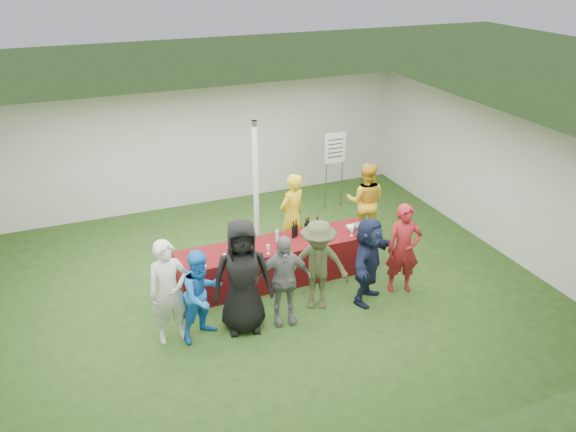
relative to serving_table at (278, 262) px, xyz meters
name	(u,v)px	position (x,y,z in m)	size (l,w,h in m)	color
ground	(253,289)	(-0.52, -0.15, -0.38)	(60.00, 60.00, 0.00)	#284719
tent	(256,191)	(-0.02, 1.05, 0.98)	(10.00, 10.00, 10.00)	white
serving_table	(278,262)	(0.00, 0.00, 0.00)	(3.60, 0.80, 0.75)	maroon
wine_bottles	(304,228)	(0.57, 0.14, 0.50)	(0.55, 0.16, 0.32)	black
wine_glasses	(258,249)	(-0.46, -0.27, 0.49)	(2.80, 0.14, 0.16)	silver
water_bottle	(277,236)	(0.03, 0.08, 0.48)	(0.07, 0.07, 0.23)	silver
bar_towel	(354,227)	(1.55, 0.05, 0.39)	(0.25, 0.18, 0.03)	white
dump_bucket	(360,229)	(1.52, -0.22, 0.46)	(0.25, 0.25, 0.18)	slate
wine_list_sign	(335,154)	(2.31, 2.44, 0.94)	(0.50, 0.03, 1.80)	slate
staff_pourer	(292,216)	(0.59, 0.76, 0.47)	(0.62, 0.41, 1.69)	gold
staff_back	(365,201)	(2.26, 0.89, 0.44)	(0.79, 0.62, 1.63)	gold
customer_0	(169,292)	(-2.11, -0.97, 0.47)	(0.62, 0.40, 1.69)	silver
customer_1	(202,295)	(-1.64, -1.08, 0.37)	(0.73, 0.56, 1.49)	blue
customer_2	(242,277)	(-1.01, -1.13, 0.57)	(0.92, 0.60, 1.88)	black
customer_3	(283,280)	(-0.37, -1.20, 0.40)	(0.91, 0.38, 1.55)	slate
customer_4	(318,265)	(0.31, -1.03, 0.42)	(1.03, 0.59, 1.59)	#414729
customer_5	(368,260)	(1.17, -1.17, 0.40)	(1.43, 0.46, 1.55)	#18203A
customer_6	(403,249)	(1.88, -1.11, 0.44)	(0.59, 0.39, 1.63)	maroon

